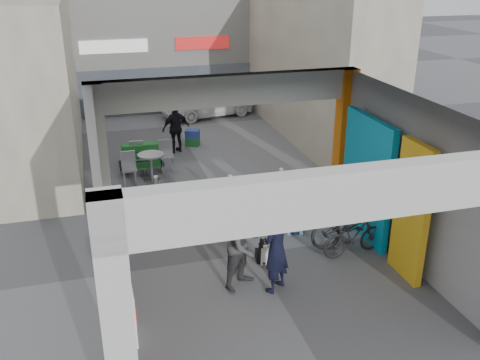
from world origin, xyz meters
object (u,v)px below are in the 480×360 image
object	(u,v)px
man_back_turned	(244,245)
man_crates	(176,128)
white_van	(207,101)
border_collie	(263,252)
man_elderly	(295,201)
bicycle_front	(354,223)
produce_stand	(141,162)
cafe_set	(146,166)
man_with_dog	(276,248)
bicycle_rear	(354,236)

from	to	relation	value
man_back_turned	man_crates	world-z (taller)	man_back_turned
man_back_turned	white_van	xyz separation A→B (m)	(1.97, 12.14, -0.25)
border_collie	man_elderly	size ratio (longest dim) A/B	0.40
man_elderly	bicycle_front	bearing A→B (deg)	-27.47
man_back_turned	man_elderly	xyz separation A→B (m)	(1.74, 1.80, -0.10)
bicycle_front	white_van	bearing A→B (deg)	3.95
produce_stand	border_collie	size ratio (longest dim) A/B	2.09
bicycle_front	cafe_set	bearing A→B (deg)	36.46
cafe_set	man_elderly	world-z (taller)	man_elderly
border_collie	bicycle_front	world-z (taller)	bicycle_front
man_elderly	man_crates	size ratio (longest dim) A/B	0.94
man_elderly	man_crates	xyz separation A→B (m)	(-1.71, 6.33, 0.05)
produce_stand	man_elderly	xyz separation A→B (m)	(3.03, -4.79, 0.44)
border_collie	bicycle_front	bearing A→B (deg)	14.13
border_collie	man_back_turned	world-z (taller)	man_back_turned
white_van	bicycle_front	bearing A→B (deg)	172.54
man_back_turned	bicycle_front	size ratio (longest dim) A/B	0.86
produce_stand	man_crates	distance (m)	2.09
cafe_set	man_crates	world-z (taller)	man_crates
man_with_dog	man_elderly	size ratio (longest dim) A/B	1.16
cafe_set	bicycle_rear	bearing A→B (deg)	-56.52
man_elderly	white_van	xyz separation A→B (m)	(0.23, 10.34, -0.14)
cafe_set	produce_stand	distance (m)	0.40
produce_stand	border_collie	bearing A→B (deg)	-63.86
man_elderly	bicycle_rear	distance (m)	1.59
bicycle_front	white_van	size ratio (longest dim) A/B	0.55
border_collie	cafe_set	bearing A→B (deg)	117.68
man_with_dog	white_van	bearing A→B (deg)	-135.79
man_back_turned	white_van	size ratio (longest dim) A/B	0.47
man_crates	bicycle_front	bearing A→B (deg)	91.35
border_collie	bicycle_rear	xyz separation A→B (m)	(1.99, -0.20, 0.20)
produce_stand	white_van	bearing A→B (deg)	67.91
produce_stand	man_back_turned	xyz separation A→B (m)	(1.29, -6.59, 0.55)
cafe_set	man_elderly	size ratio (longest dim) A/B	1.01
cafe_set	man_crates	distance (m)	2.33
produce_stand	cafe_set	bearing A→B (deg)	-66.86
man_elderly	man_crates	world-z (taller)	man_crates
produce_stand	white_van	distance (m)	6.44
cafe_set	white_van	distance (m)	6.73
man_with_dog	man_elderly	xyz separation A→B (m)	(1.21, 2.11, -0.12)
man_back_turned	produce_stand	bearing A→B (deg)	66.62
border_collie	man_with_dog	xyz separation A→B (m)	(-0.07, -1.00, 0.66)
border_collie	man_elderly	bearing A→B (deg)	53.85
produce_stand	man_with_dog	bearing A→B (deg)	-66.81
man_with_dog	bicycle_front	bearing A→B (deg)	168.30
border_collie	man_elderly	distance (m)	1.68
bicycle_rear	white_van	distance (m)	11.67
produce_stand	man_back_turned	bearing A→B (deg)	-70.52
cafe_set	bicycle_front	xyz separation A→B (m)	(3.97, -5.34, 0.20)
bicycle_rear	white_van	bearing A→B (deg)	-4.58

